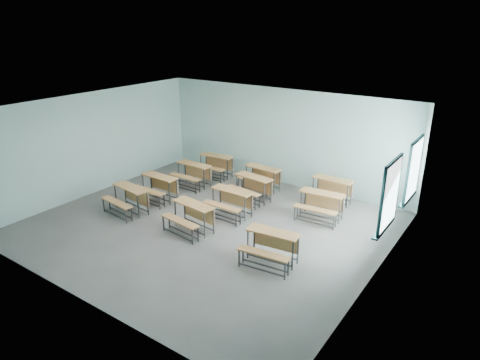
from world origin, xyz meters
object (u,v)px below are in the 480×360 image
at_px(desk_unit_r2c0, 192,172).
at_px(desk_unit_r2c2, 320,202).
at_px(desk_unit_r1c1, 230,199).
at_px(desk_unit_r0c1, 191,214).
at_px(desk_unit_r0c0, 128,196).
at_px(desk_unit_r3c2, 331,187).
at_px(desk_unit_r3c0, 215,163).
at_px(desk_unit_r3c1, 261,175).
at_px(desk_unit_r1c0, 157,184).
at_px(desk_unit_r2c1, 251,185).
at_px(desk_unit_r0c2, 271,243).

distance_m(desk_unit_r2c0, desk_unit_r2c2, 4.58).
bearing_deg(desk_unit_r1c1, desk_unit_r0c1, -101.19).
height_order(desk_unit_r0c0, desk_unit_r3c2, same).
height_order(desk_unit_r3c0, desk_unit_r3c1, same).
relative_size(desk_unit_r0c0, desk_unit_r3c1, 1.03).
xyz_separation_m(desk_unit_r0c0, desk_unit_r2c2, (4.73, 2.74, 0.00)).
xyz_separation_m(desk_unit_r1c0, desk_unit_r1c1, (2.50, 0.34, 0.00)).
relative_size(desk_unit_r0c1, desk_unit_r2c0, 1.06).
xyz_separation_m(desk_unit_r0c1, desk_unit_r3c1, (-0.04, 3.51, 0.00)).
relative_size(desk_unit_r0c0, desk_unit_r2c1, 1.00).
xyz_separation_m(desk_unit_r0c0, desk_unit_r2c1, (2.44, 2.75, 0.00)).
bearing_deg(desk_unit_r3c1, desk_unit_r0c0, -116.82).
bearing_deg(desk_unit_r2c0, desk_unit_r3c1, 26.88).
bearing_deg(desk_unit_r0c1, desk_unit_r1c0, 162.57).
height_order(desk_unit_r2c2, desk_unit_r3c0, same).
distance_m(desk_unit_r0c2, desk_unit_r3c0, 5.97).
distance_m(desk_unit_r0c1, desk_unit_r3c1, 3.51).
relative_size(desk_unit_r1c0, desk_unit_r3c1, 0.96).
bearing_deg(desk_unit_r2c0, desk_unit_r0c0, -92.55).
distance_m(desk_unit_r3c0, desk_unit_r3c1, 2.02).
xyz_separation_m(desk_unit_r1c0, desk_unit_r3c0, (0.17, 2.66, 0.00)).
bearing_deg(desk_unit_r0c1, desk_unit_r2c1, 92.96).
relative_size(desk_unit_r3c1, desk_unit_r3c2, 1.03).
height_order(desk_unit_r3c0, desk_unit_r3c2, same).
bearing_deg(desk_unit_r2c1, desk_unit_r1c1, -77.99).
distance_m(desk_unit_r1c0, desk_unit_r3c1, 3.33).
relative_size(desk_unit_r2c1, desk_unit_r3c0, 1.03).
xyz_separation_m(desk_unit_r0c1, desk_unit_r1c1, (0.28, 1.35, 0.00)).
height_order(desk_unit_r0c0, desk_unit_r0c2, same).
xyz_separation_m(desk_unit_r0c0, desk_unit_r3c2, (4.53, 3.93, 0.00)).
distance_m(desk_unit_r2c2, desk_unit_r3c2, 1.20).
xyz_separation_m(desk_unit_r1c0, desk_unit_r2c2, (4.69, 1.61, 0.00)).
height_order(desk_unit_r0c1, desk_unit_r2c1, same).
distance_m(desk_unit_r1c1, desk_unit_r2c0, 2.65).
bearing_deg(desk_unit_r0c2, desk_unit_r1c1, 139.96).
xyz_separation_m(desk_unit_r0c1, desk_unit_r0c2, (2.52, -0.17, 0.00)).
bearing_deg(desk_unit_r2c2, desk_unit_r3c2, 95.74).
height_order(desk_unit_r0c0, desk_unit_r0c1, same).
height_order(desk_unit_r1c0, desk_unit_r3c1, same).
height_order(desk_unit_r2c1, desk_unit_r3c2, same).
distance_m(desk_unit_r0c0, desk_unit_r2c2, 5.47).
height_order(desk_unit_r0c1, desk_unit_r1c0, same).
bearing_deg(desk_unit_r0c1, desk_unit_r0c2, 3.06).
bearing_deg(desk_unit_r3c0, desk_unit_r3c1, -8.38).
bearing_deg(desk_unit_r0c0, desk_unit_r0c1, 11.15).
distance_m(desk_unit_r1c0, desk_unit_r2c2, 4.96).
height_order(desk_unit_r0c1, desk_unit_r3c0, same).
distance_m(desk_unit_r1c0, desk_unit_r2c1, 2.89).
distance_m(desk_unit_r0c1, desk_unit_r2c2, 3.60).
bearing_deg(desk_unit_r0c2, desk_unit_r3c1, 118.90).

